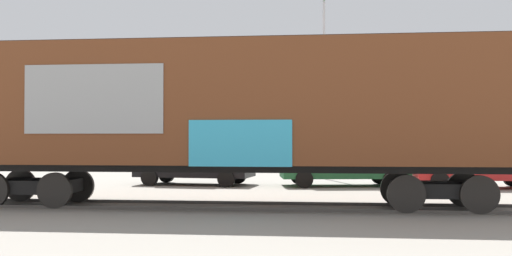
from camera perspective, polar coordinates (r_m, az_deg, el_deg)
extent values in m
plane|color=gray|center=(14.99, -3.76, -7.92)|extent=(260.00, 260.00, 0.00)
cube|color=#4C4742|center=(14.22, -3.16, -8.12)|extent=(59.95, 2.54, 0.08)
cube|color=#4C4742|center=(15.63, -2.31, -7.49)|extent=(59.95, 2.54, 0.08)
cube|color=brown|center=(14.85, -2.71, 2.34)|extent=(15.88, 3.51, 3.05)
cube|color=#2D2823|center=(15.04, -2.70, 8.62)|extent=(14.99, 1.01, 0.24)
cube|color=#999999|center=(14.28, -16.03, 2.83)|extent=(3.47, 0.17, 1.68)
cube|color=#33A5CC|center=(13.32, -1.62, -1.54)|extent=(2.45, 0.13, 1.10)
cube|color=black|center=(14.84, -2.71, -3.94)|extent=(15.52, 2.20, 0.20)
cube|color=black|center=(16.51, -21.15, -5.44)|extent=(2.15, 1.37, 0.36)
cylinder|color=black|center=(17.54, -22.55, -5.33)|extent=(0.92, 0.16, 0.92)
cylinder|color=black|center=(15.49, -19.56, -5.92)|extent=(0.92, 0.16, 0.92)
cylinder|color=black|center=(16.80, -17.43, -5.55)|extent=(0.92, 0.16, 0.92)
cube|color=black|center=(15.02, 17.65, -5.90)|extent=(2.15, 1.37, 0.36)
cylinder|color=black|center=(14.16, 14.85, -6.41)|extent=(0.92, 0.16, 0.92)
cylinder|color=black|center=(15.58, 14.03, -5.92)|extent=(0.92, 0.16, 0.92)
cylinder|color=black|center=(14.52, 21.53, -6.24)|extent=(0.92, 0.16, 0.92)
cylinder|color=black|center=(15.91, 20.14, -5.79)|extent=(0.92, 0.16, 0.92)
cylinder|color=silver|center=(25.46, 6.85, 4.81)|extent=(0.12, 0.12, 8.79)
cube|color=slate|center=(84.84, 6.20, 0.67)|extent=(122.59, 42.44, 8.75)
cube|color=#9E9384|center=(73.24, 16.59, 5.41)|extent=(4.40, 3.84, 2.54)
cube|color=brown|center=(77.41, -12.28, 5.25)|extent=(5.23, 4.76, 3.09)
cube|color=brown|center=(76.56, -10.57, 5.11)|extent=(4.95, 4.42, 2.56)
cube|color=#9E9384|center=(76.29, -9.90, 5.29)|extent=(6.16, 5.36, 2.98)
cone|color=#193D23|center=(76.14, 18.40, 5.88)|extent=(2.20, 2.20, 4.40)
cone|color=#193D23|center=(71.45, 1.20, 6.48)|extent=(2.44, 2.44, 4.88)
cone|color=#193D23|center=(77.60, 4.50, 5.72)|extent=(2.23, 2.23, 4.47)
cone|color=#193D23|center=(78.01, 0.82, 5.54)|extent=(2.04, 2.04, 4.09)
cube|color=black|center=(22.19, -6.15, -4.00)|extent=(4.56, 2.15, 0.67)
cube|color=#2D333D|center=(22.25, -6.76, -2.41)|extent=(2.35, 1.80, 0.57)
cylinder|color=black|center=(22.60, -1.81, -4.80)|extent=(0.66, 0.27, 0.64)
cylinder|color=black|center=(20.95, -3.00, -5.09)|extent=(0.66, 0.27, 0.64)
cylinder|color=black|center=(23.54, -8.96, -4.64)|extent=(0.66, 0.27, 0.64)
cylinder|color=black|center=(21.95, -10.63, -4.89)|extent=(0.66, 0.27, 0.64)
cube|color=#1E5933|center=(21.73, 8.76, -4.14)|extent=(4.95, 2.67, 0.60)
cube|color=#2D333D|center=(21.66, 8.15, -2.42)|extent=(2.83, 2.10, 0.71)
cylinder|color=black|center=(22.95, 12.28, -4.72)|extent=(0.67, 0.33, 0.64)
cylinder|color=black|center=(21.26, 13.46, -5.00)|extent=(0.67, 0.33, 0.64)
cylinder|color=black|center=(22.37, 4.31, -4.84)|extent=(0.67, 0.33, 0.64)
cylinder|color=black|center=(20.63, 4.86, -5.15)|extent=(0.67, 0.33, 0.64)
cube|color=#B21E1E|center=(22.09, 21.30, -3.97)|extent=(4.60, 2.03, 0.65)
cube|color=#2D333D|center=(22.02, 20.80, -2.34)|extent=(2.33, 1.71, 0.62)
cylinder|color=black|center=(23.37, 24.31, -4.58)|extent=(0.65, 0.26, 0.64)
cylinder|color=black|center=(22.52, 16.96, -4.76)|extent=(0.65, 0.26, 0.64)
cylinder|color=black|center=(20.92, 17.94, -5.04)|extent=(0.65, 0.26, 0.64)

